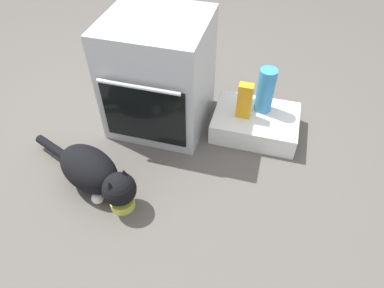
% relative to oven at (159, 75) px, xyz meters
% --- Properties ---
extents(ground, '(8.00, 8.00, 0.00)m').
position_rel_oven_xyz_m(ground, '(0.08, -0.43, -0.37)').
color(ground, '#56514C').
extents(oven, '(0.60, 0.62, 0.73)m').
position_rel_oven_xyz_m(oven, '(0.00, 0.00, 0.00)').
color(oven, '#B7BABF').
rests_on(oven, ground).
extents(pantry_cabinet, '(0.55, 0.40, 0.14)m').
position_rel_oven_xyz_m(pantry_cabinet, '(0.64, 0.05, -0.29)').
color(pantry_cabinet, white).
rests_on(pantry_cabinet, ground).
extents(food_bowl, '(0.14, 0.14, 0.09)m').
position_rel_oven_xyz_m(food_bowl, '(0.02, -0.75, -0.33)').
color(food_bowl, '#D1D14C').
rests_on(food_bowl, ground).
extents(cat, '(0.80, 0.41, 0.26)m').
position_rel_oven_xyz_m(cat, '(-0.16, -0.68, -0.23)').
color(cat, black).
rests_on(cat, ground).
extents(juice_carton, '(0.09, 0.06, 0.24)m').
position_rel_oven_xyz_m(juice_carton, '(0.55, 0.01, -0.10)').
color(juice_carton, orange).
rests_on(juice_carton, pantry_cabinet).
extents(water_bottle, '(0.11, 0.11, 0.30)m').
position_rel_oven_xyz_m(water_bottle, '(0.66, 0.11, -0.07)').
color(water_bottle, '#388CD1').
rests_on(water_bottle, pantry_cabinet).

